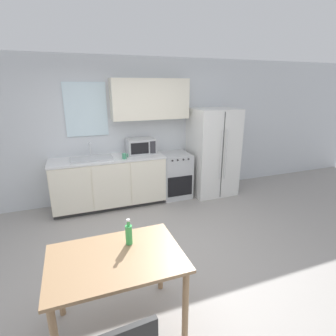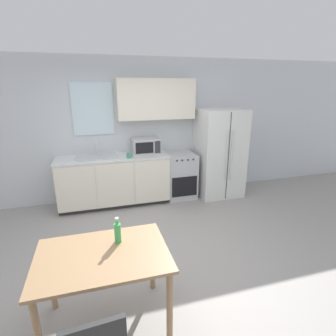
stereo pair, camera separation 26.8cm
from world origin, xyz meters
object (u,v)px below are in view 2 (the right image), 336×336
at_px(coffee_mug, 129,155).
at_px(drink_bottle, 118,232).
at_px(refrigerator, 219,153).
at_px(dining_table, 104,265).
at_px(microwave, 146,146).
at_px(oven_range, 180,175).

bearing_deg(coffee_mug, drink_bottle, -100.62).
height_order(refrigerator, dining_table, refrigerator).
bearing_deg(drink_bottle, refrigerator, 47.39).
bearing_deg(coffee_mug, microwave, 37.97).
relative_size(microwave, dining_table, 0.45).
height_order(refrigerator, microwave, refrigerator).
xyz_separation_m(oven_range, dining_table, (-1.62, -2.71, 0.21)).
bearing_deg(microwave, oven_range, -7.73).
height_order(dining_table, drink_bottle, drink_bottle).
relative_size(coffee_mug, dining_table, 0.09).
xyz_separation_m(oven_range, coffee_mug, (-1.03, -0.20, 0.54)).
distance_m(refrigerator, dining_table, 3.60).
height_order(microwave, drink_bottle, microwave).
relative_size(coffee_mug, drink_bottle, 0.42).
bearing_deg(oven_range, drink_bottle, -119.88).
xyz_separation_m(refrigerator, drink_bottle, (-2.29, -2.48, -0.00)).
bearing_deg(dining_table, oven_range, 59.12).
xyz_separation_m(refrigerator, microwave, (-1.47, 0.17, 0.20)).
bearing_deg(drink_bottle, dining_table, -134.77).
bearing_deg(dining_table, microwave, 71.06).
relative_size(oven_range, dining_table, 0.78).
xyz_separation_m(dining_table, drink_bottle, (0.15, 0.15, 0.22)).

